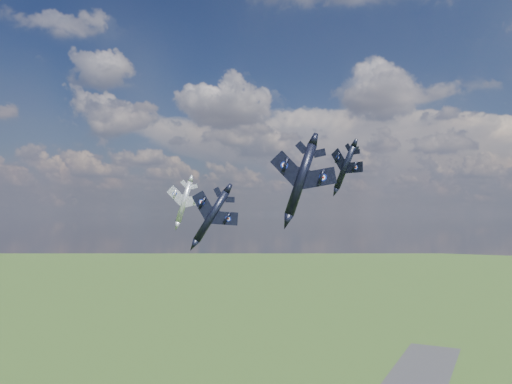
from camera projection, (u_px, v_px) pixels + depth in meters
The scene contains 4 objects.
jet_lead_navy at pixel (211, 216), 92.74m from camera, with size 10.47×14.60×3.02m, color black, non-canonical shape.
jet_right_navy at pixel (301, 180), 67.81m from camera, with size 9.91×13.82×2.86m, color black, non-canonical shape.
jet_high_navy at pixel (345, 167), 98.77m from camera, with size 8.99×12.54×2.59m, color black, non-canonical shape.
jet_left_silver at pixel (184, 202), 107.04m from camera, with size 8.91×12.42×2.57m, color #909399, non-canonical shape.
Camera 1 is at (39.76, -65.38, 78.07)m, focal length 35.00 mm.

